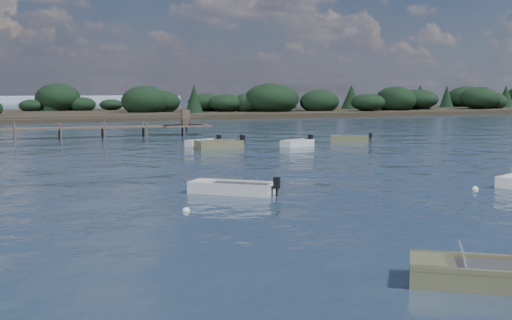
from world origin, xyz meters
name	(u,v)px	position (x,y,z in m)	size (l,w,h in m)	color
ground	(127,129)	(0.00, 60.00, 0.00)	(400.00, 400.00, 0.00)	#152232
dinghy_near_olive	(504,279)	(-3.00, -6.45, 0.16)	(4.79, 4.08, 1.22)	#686745
dinghy_extra_a	(350,140)	(15.93, 33.81, 0.15)	(3.71, 3.11, 1.08)	#686745
tender_far_white	(203,144)	(1.67, 34.12, 0.16)	(3.40, 2.01, 1.14)	silver
dinghy_mid_grey	(232,190)	(-4.49, 9.55, 0.15)	(4.01, 3.69, 1.09)	#B2B8BA
tender_far_grey_b	(297,145)	(9.07, 30.80, 0.17)	(3.46, 2.28, 1.17)	#B2B8BA
dinghy_extra_b	(219,146)	(2.36, 31.91, 0.18)	(4.20, 2.09, 1.32)	#686745
buoy_a	(477,272)	(-2.80, -5.26, 0.00)	(0.32, 0.32, 0.32)	silver
buoy_b	(475,189)	(6.96, 6.20, 0.00)	(0.32, 0.32, 0.32)	silver
buoy_c	(186,211)	(-7.70, 6.05, 0.00)	(0.32, 0.32, 0.32)	silver
far_headland	(218,104)	(25.00, 100.00, 1.96)	(190.00, 40.00, 5.80)	black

